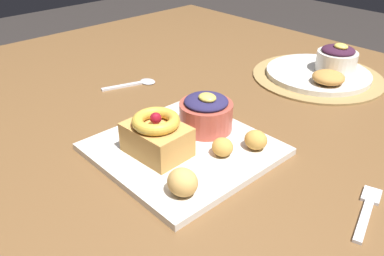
# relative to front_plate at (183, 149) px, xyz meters

# --- Properties ---
(dining_table) EXTENTS (1.47, 1.12, 0.73)m
(dining_table) POSITION_rel_front_plate_xyz_m (-0.06, 0.19, -0.09)
(dining_table) COLOR brown
(dining_table) RESTS_ON ground_plane
(woven_placemat) EXTENTS (0.31, 0.31, 0.00)m
(woven_placemat) POSITION_rel_front_plate_xyz_m (-0.02, 0.46, -0.00)
(woven_placemat) COLOR #997A47
(woven_placemat) RESTS_ON dining_table
(front_plate) EXTENTS (0.27, 0.27, 0.01)m
(front_plate) POSITION_rel_front_plate_xyz_m (0.00, 0.00, 0.00)
(front_plate) COLOR silver
(front_plate) RESTS_ON dining_table
(cake_slice) EXTENTS (0.11, 0.08, 0.07)m
(cake_slice) POSITION_rel_front_plate_xyz_m (-0.01, -0.05, 0.04)
(cake_slice) COLOR #C68E47
(cake_slice) RESTS_ON front_plate
(berry_ramekin) EXTENTS (0.10, 0.10, 0.07)m
(berry_ramekin) POSITION_rel_front_plate_xyz_m (-0.02, 0.07, 0.04)
(berry_ramekin) COLOR #B24C3D
(berry_ramekin) RESTS_ON front_plate
(fritter_front) EXTENTS (0.04, 0.03, 0.03)m
(fritter_front) POSITION_rel_front_plate_xyz_m (0.06, 0.03, 0.02)
(fritter_front) COLOR gold
(fritter_front) RESTS_ON front_plate
(fritter_middle) EXTENTS (0.05, 0.04, 0.04)m
(fritter_middle) POSITION_rel_front_plate_xyz_m (0.09, -0.08, 0.03)
(fritter_middle) COLOR tan
(fritter_middle) RESTS_ON front_plate
(fritter_back) EXTENTS (0.04, 0.04, 0.03)m
(fritter_back) POSITION_rel_front_plate_xyz_m (0.09, 0.09, 0.02)
(fritter_back) COLOR gold
(fritter_back) RESTS_ON front_plate
(back_plate) EXTENTS (0.25, 0.25, 0.01)m
(back_plate) POSITION_rel_front_plate_xyz_m (-0.02, 0.46, 0.01)
(back_plate) COLOR silver
(back_plate) RESTS_ON woven_placemat
(back_ramekin) EXTENTS (0.09, 0.09, 0.07)m
(back_ramekin) POSITION_rel_front_plate_xyz_m (0.00, 0.49, 0.04)
(back_ramekin) COLOR silver
(back_ramekin) RESTS_ON back_plate
(back_pastry) EXTENTS (0.07, 0.07, 0.03)m
(back_pastry) POSITION_rel_front_plate_xyz_m (0.03, 0.41, 0.03)
(back_pastry) COLOR #B77F3D
(back_pastry) RESTS_ON back_plate
(fork) EXTENTS (0.05, 0.13, 0.00)m
(fork) POSITION_rel_front_plate_xyz_m (0.29, 0.09, -0.00)
(fork) COLOR silver
(fork) RESTS_ON dining_table
(spoon) EXTENTS (0.06, 0.12, 0.00)m
(spoon) POSITION_rel_front_plate_xyz_m (-0.29, 0.11, -0.00)
(spoon) COLOR silver
(spoon) RESTS_ON dining_table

